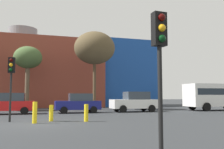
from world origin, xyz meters
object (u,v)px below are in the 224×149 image
at_px(parked_car_2, 78,103).
at_px(white_bus, 217,95).
at_px(parked_car_3, 134,102).
at_px(traffic_light_island, 11,74).
at_px(bollard_yellow_2, 51,113).
at_px(bare_tree_2, 95,48).
at_px(bollard_yellow_0, 86,113).
at_px(bare_tree_1, 28,59).
at_px(traffic_light_near_right, 160,48).
at_px(bollard_yellow_1, 35,113).
at_px(parked_car_1, 9,104).

xyz_separation_m(parked_car_2, white_bus, (14.54, -0.07, 0.78)).
distance_m(parked_car_3, traffic_light_island, 12.31).
height_order(parked_car_2, white_bus, white_bus).
bearing_deg(bollard_yellow_2, traffic_light_island, 173.36).
distance_m(bare_tree_2, bollard_yellow_2, 14.01).
bearing_deg(bollard_yellow_0, bare_tree_1, 105.08).
height_order(traffic_light_near_right, bollard_yellow_1, traffic_light_near_right).
bearing_deg(bare_tree_1, bare_tree_2, -18.89).
height_order(bare_tree_1, bollard_yellow_1, bare_tree_1).
relative_size(parked_car_1, bare_tree_1, 0.57).
height_order(parked_car_3, traffic_light_island, traffic_light_island).
bearing_deg(parked_car_1, bollard_yellow_1, 105.16).
height_order(parked_car_1, bollard_yellow_0, parked_car_1).
relative_size(bare_tree_1, bare_tree_2, 0.82).
xyz_separation_m(white_bus, bollard_yellow_2, (-17.17, -6.83, -1.15)).
relative_size(parked_car_1, bollard_yellow_2, 4.23).
relative_size(traffic_light_near_right, bare_tree_1, 0.52).
distance_m(bollard_yellow_0, bollard_yellow_1, 2.83).
relative_size(parked_car_2, bollard_yellow_2, 4.16).
distance_m(parked_car_2, parked_car_3, 5.31).
bearing_deg(bollard_yellow_0, bollard_yellow_2, 158.30).
xyz_separation_m(parked_car_1, traffic_light_island, (0.74, -6.63, 1.86)).
height_order(parked_car_3, bare_tree_2, bare_tree_2).
xyz_separation_m(parked_car_1, parked_car_2, (5.65, 0.00, -0.01)).
relative_size(parked_car_2, traffic_light_near_right, 1.07).
height_order(parked_car_1, bare_tree_1, bare_tree_1).
xyz_separation_m(traffic_light_island, bollard_yellow_2, (2.28, -0.27, -2.25)).
xyz_separation_m(parked_car_3, bare_tree_1, (-9.96, 6.98, 4.71)).
distance_m(parked_car_3, bollard_yellow_0, 9.75).
distance_m(parked_car_1, parked_car_2, 5.65).
bearing_deg(parked_car_1, traffic_light_near_right, 108.38).
bearing_deg(bollard_yellow_2, parked_car_2, 69.10).
xyz_separation_m(traffic_light_island, bollard_yellow_1, (1.37, -1.18, -2.14)).
height_order(parked_car_1, traffic_light_near_right, traffic_light_near_right).
relative_size(traffic_light_near_right, bollard_yellow_0, 3.70).
bearing_deg(parked_car_2, bare_tree_2, -117.99).
bearing_deg(bare_tree_2, bollard_yellow_2, -113.82).
xyz_separation_m(traffic_light_near_right, bollard_yellow_0, (-0.39, 8.39, -2.20)).
xyz_separation_m(white_bus, traffic_light_island, (-19.45, -6.56, 1.10)).
xyz_separation_m(traffic_light_near_right, bollard_yellow_2, (-2.31, 9.16, -2.23)).
height_order(traffic_light_island, bollard_yellow_1, traffic_light_island).
xyz_separation_m(traffic_light_near_right, bare_tree_1, (-4.33, 23.03, 2.95)).
distance_m(parked_car_1, bollard_yellow_2, 7.54).
height_order(bollard_yellow_1, bollard_yellow_2, bollard_yellow_1).
bearing_deg(white_bus, parked_car_1, -0.19).
distance_m(traffic_light_island, bollard_yellow_0, 4.87).
xyz_separation_m(parked_car_2, bollard_yellow_0, (-0.71, -7.66, -0.35)).
distance_m(parked_car_3, traffic_light_near_right, 17.10).
relative_size(parked_car_1, parked_car_3, 0.92).
bearing_deg(parked_car_2, parked_car_1, 0.00).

